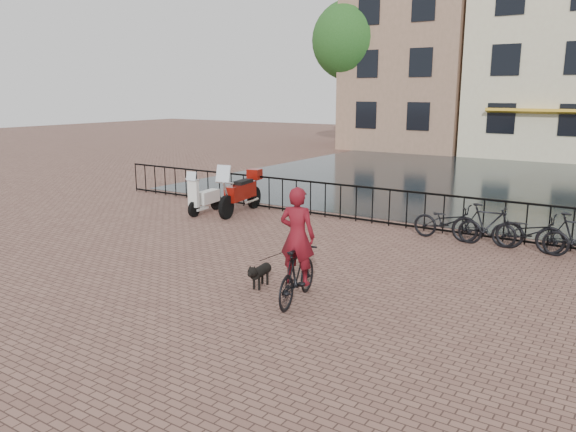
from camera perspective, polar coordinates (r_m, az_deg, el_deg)
The scene contains 13 objects.
ground at distance 9.13m, azimuth -10.62°, elevation -10.83°, with size 100.00×100.00×0.00m, color brown.
canal_water at distance 24.27m, azimuth 18.97°, elevation 3.35°, with size 20.00×20.00×0.00m, color black.
railing at distance 15.47m, azimuth 10.25°, elevation 0.84°, with size 20.00×0.05×1.02m.
canal_house_left at distance 38.48m, azimuth 13.48°, elevation 16.39°, with size 7.50×9.00×12.80m.
canal_house_mid at distance 36.44m, azimuth 25.73°, elevation 14.97°, with size 8.00×9.50×11.80m.
tree_far_left at distance 37.18m, azimuth 6.52°, elevation 17.29°, with size 5.04×5.04×9.27m.
cyclist at distance 9.62m, azimuth 0.95°, elevation -3.67°, with size 0.83×1.80×2.37m.
dog at distance 10.55m, azimuth -2.80°, elevation -5.94°, with size 0.33×0.76×0.49m.
motorcycle at distance 16.82m, azimuth -4.84°, elevation 2.95°, with size 0.88×2.30×1.60m.
scooter at distance 16.99m, azimuth -8.43°, elevation 2.56°, with size 0.60×1.52×1.37m.
parked_bike_0 at distance 14.33m, azimuth 15.90°, elevation -0.60°, with size 0.60×1.72×0.90m, color black.
parked_bike_1 at distance 14.07m, azimuth 19.59°, elevation -0.88°, with size 0.47×1.66×1.00m, color black.
parked_bike_2 at distance 13.90m, azimuth 23.37°, elevation -1.55°, with size 0.60×1.72×0.90m, color black.
Camera 1 is at (5.91, -5.96, 3.58)m, focal length 35.00 mm.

